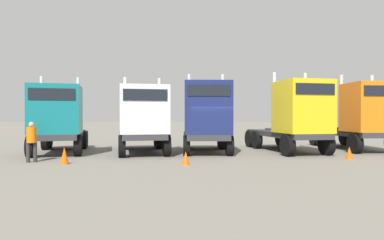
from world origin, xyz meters
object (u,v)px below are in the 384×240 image
semi_truck_navy (207,117)px  traffic_cone_far (349,153)px  traffic_cone_near (186,158)px  visitor_in_hivis (32,139)px  semi_truck_white (143,119)px  semi_truck_yellow (296,116)px  semi_truck_orange (362,117)px  semi_truck_teal (58,119)px  traffic_cone_mid (64,156)px

semi_truck_navy → traffic_cone_far: bearing=69.5°
traffic_cone_near → visitor_in_hivis: bearing=170.3°
semi_truck_white → semi_truck_yellow: semi_truck_yellow is taller
semi_truck_orange → traffic_cone_near: size_ratio=11.21×
semi_truck_white → semi_truck_orange: size_ratio=1.05×
semi_truck_white → visitor_in_hivis: size_ratio=3.69×
semi_truck_white → semi_truck_orange: 12.58m
semi_truck_yellow → traffic_cone_near: 7.53m
traffic_cone_far → semi_truck_white: bearing=165.0°
semi_truck_white → semi_truck_yellow: bearing=81.0°
semi_truck_teal → semi_truck_navy: bearing=78.0°
traffic_cone_far → semi_truck_teal: bearing=168.8°
semi_truck_teal → traffic_cone_near: 8.04m
semi_truck_orange → traffic_cone_mid: bearing=-75.5°
semi_truck_navy → semi_truck_white: bearing=-86.4°
traffic_cone_mid → traffic_cone_far: bearing=3.9°
semi_truck_navy → semi_truck_yellow: (4.88, -0.15, 0.02)m
semi_truck_teal → traffic_cone_near: size_ratio=11.67×
traffic_cone_mid → traffic_cone_near: bearing=-5.3°
visitor_in_hivis → traffic_cone_mid: visitor_in_hivis is taller
semi_truck_teal → semi_truck_yellow: bearing=77.7°
semi_truck_orange → traffic_cone_far: (-2.65, -3.40, -1.71)m
semi_truck_teal → semi_truck_white: semi_truck_teal is taller
traffic_cone_far → traffic_cone_mid: bearing=-176.1°
semi_truck_teal → traffic_cone_mid: semi_truck_teal is taller
semi_truck_white → visitor_in_hivis: bearing=-66.8°
semi_truck_yellow → semi_truck_orange: (4.25, 0.82, -0.02)m
traffic_cone_near → semi_truck_navy: bearing=72.3°
visitor_in_hivis → semi_truck_orange: bearing=-98.3°
semi_truck_navy → semi_truck_yellow: 4.88m
visitor_in_hivis → traffic_cone_far: (14.53, 0.20, -0.74)m
semi_truck_white → semi_truck_orange: (12.56, 0.75, 0.11)m
semi_truck_white → traffic_cone_mid: semi_truck_white is taller
semi_truck_navy → semi_truck_orange: (9.13, 0.67, 0.00)m
semi_truck_navy → semi_truck_yellow: bearing=90.5°
semi_truck_teal → semi_truck_white: bearing=76.4°
semi_truck_teal → traffic_cone_far: semi_truck_teal is taller
semi_truck_orange → traffic_cone_mid: semi_truck_orange is taller
semi_truck_teal → semi_truck_orange: 17.10m
semi_truck_navy → traffic_cone_mid: bearing=-58.3°
visitor_in_hivis → traffic_cone_mid: size_ratio=2.46×
semi_truck_orange → semi_truck_navy: bearing=-86.6°
visitor_in_hivis → traffic_cone_near: (6.75, -1.16, -0.76)m
traffic_cone_mid → visitor_in_hivis: bearing=157.4°
semi_truck_orange → traffic_cone_near: semi_truck_orange is taller
visitor_in_hivis → traffic_cone_far: size_ratio=3.04×
semi_truck_white → visitor_in_hivis: (-4.62, -2.85, -0.86)m
semi_truck_navy → traffic_cone_mid: 7.54m
semi_truck_navy → visitor_in_hivis: bearing=-67.7°
traffic_cone_near → traffic_cone_mid: (-5.11, 0.47, 0.08)m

